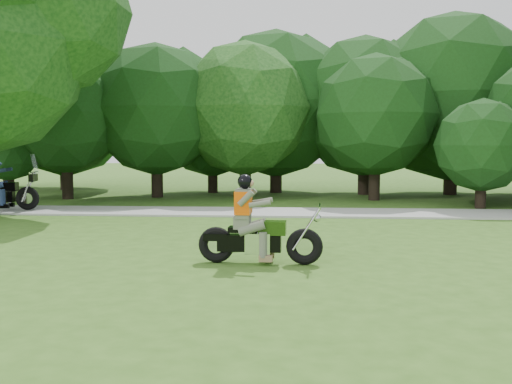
{
  "coord_description": "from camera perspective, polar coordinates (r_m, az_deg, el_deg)",
  "views": [
    {
      "loc": [
        -1.15,
        -9.79,
        2.23
      ],
      "look_at": [
        -2.07,
        2.88,
        1.11
      ],
      "focal_mm": 40.0,
      "sensor_mm": 36.0,
      "label": 1
    }
  ],
  "objects": [
    {
      "name": "tree_line",
      "position": [
        24.36,
        8.27,
        8.3
      ],
      "size": [
        40.41,
        11.91,
        7.66
      ],
      "color": "black",
      "rests_on": "ground"
    },
    {
      "name": "chopper_motorcycle",
      "position": [
        10.45,
        -0.22,
        -3.91
      ],
      "size": [
        2.31,
        0.61,
        1.65
      ],
      "rotation": [
        0.0,
        0.0,
        -0.05
      ],
      "color": "black",
      "rests_on": "ground"
    },
    {
      "name": "walkway",
      "position": [
        17.96,
        7.78,
        -2.07
      ],
      "size": [
        60.0,
        2.2,
        0.06
      ],
      "primitive_type": "cube",
      "color": "#9C9C97",
      "rests_on": "ground"
    },
    {
      "name": "ground",
      "position": [
        10.1,
        10.66,
        -7.82
      ],
      "size": [
        100.0,
        100.0,
        0.0
      ],
      "primitive_type": "plane",
      "color": "#345C1A",
      "rests_on": "ground"
    }
  ]
}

